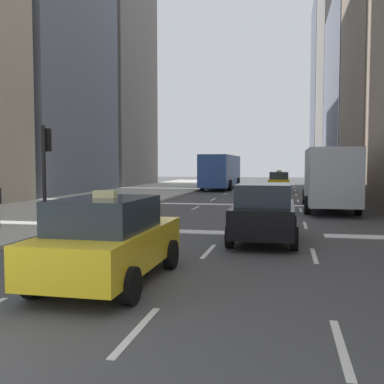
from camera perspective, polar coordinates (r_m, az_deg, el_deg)
The scene contains 9 objects.
sidewalk_left at distance 33.21m, azimuth -8.66°, elevation -0.50°, with size 8.00×66.00×0.15m, color #ADAAA3.
lane_markings at distance 27.18m, azimuth 7.54°, elevation -1.52°, with size 5.72×56.00×0.01m.
building_row_right at distance 52.74m, azimuth 20.44°, elevation 15.68°, with size 6.00×91.18×32.28m.
taxi_lead at distance 40.25m, azimuth 11.00°, elevation 1.32°, with size 2.02×4.40×1.87m.
taxi_second at distance 9.21m, azimuth -10.45°, elevation -5.93°, with size 2.02×4.40×1.87m.
sedan_black_near at distance 14.08m, azimuth 9.15°, elevation -2.53°, with size 2.02×4.51×1.80m.
city_bus at distance 43.86m, azimuth 3.72°, elevation 2.74°, with size 2.80×11.61×3.25m.
box_truck at distance 24.28m, azimuth 16.98°, elevation 1.78°, with size 2.58×8.40×3.15m.
traffic_light_pole at distance 14.83m, azimuth -18.12°, elevation 3.45°, with size 0.24×0.42×3.60m.
Camera 1 is at (4.68, -4.00, 2.38)m, focal length 42.00 mm.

